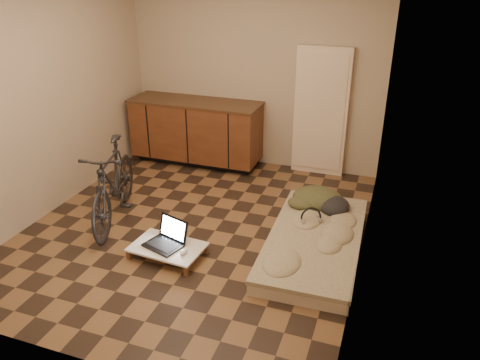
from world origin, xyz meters
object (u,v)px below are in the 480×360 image
(futon, at_px, (315,242))
(lap_desk, at_px, (168,247))
(bicycle, at_px, (113,179))
(laptop, at_px, (167,239))

(futon, distance_m, lap_desk, 1.47)
(futon, bearing_deg, bicycle, -177.82)
(bicycle, distance_m, laptop, 1.02)
(bicycle, relative_size, futon, 0.82)
(futon, relative_size, lap_desk, 2.57)
(laptop, bearing_deg, lap_desk, -38.98)
(bicycle, bearing_deg, lap_desk, -45.27)
(futon, bearing_deg, laptop, -158.51)
(futon, xyz_separation_m, laptop, (-1.36, -0.58, 0.09))
(laptop, bearing_deg, futon, 40.52)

